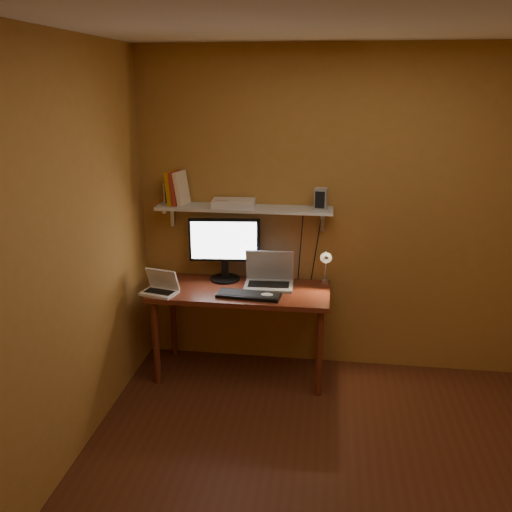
# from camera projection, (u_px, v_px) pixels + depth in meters

# --- Properties ---
(room) EXTENTS (3.44, 3.24, 2.64)m
(room) POSITION_uv_depth(u_px,v_px,m) (355.00, 287.00, 2.80)
(room) COLOR #4F2714
(room) RESTS_ON ground
(desk) EXTENTS (1.40, 0.60, 0.75)m
(desk) POSITION_uv_depth(u_px,v_px,m) (241.00, 299.00, 4.31)
(desk) COLOR maroon
(desk) RESTS_ON ground
(wall_shelf) EXTENTS (1.40, 0.25, 0.21)m
(wall_shelf) POSITION_uv_depth(u_px,v_px,m) (244.00, 209.00, 4.29)
(wall_shelf) COLOR silver
(wall_shelf) RESTS_ON room
(monitor) EXTENTS (0.58, 0.27, 0.52)m
(monitor) POSITION_uv_depth(u_px,v_px,m) (224.00, 246.00, 4.40)
(monitor) COLOR black
(monitor) RESTS_ON desk
(laptop) EXTENTS (0.40, 0.29, 0.28)m
(laptop) POSITION_uv_depth(u_px,v_px,m) (269.00, 276.00, 4.36)
(laptop) COLOR #979A9F
(laptop) RESTS_ON desk
(netbook) EXTENTS (0.30, 0.25, 0.19)m
(netbook) POSITION_uv_depth(u_px,v_px,m) (161.00, 286.00, 4.19)
(netbook) COLOR white
(netbook) RESTS_ON desk
(keyboard) EXTENTS (0.50, 0.21, 0.03)m
(keyboard) POSITION_uv_depth(u_px,v_px,m) (249.00, 295.00, 4.13)
(keyboard) COLOR black
(keyboard) RESTS_ON desk
(mouse) EXTENTS (0.11, 0.07, 0.04)m
(mouse) POSITION_uv_depth(u_px,v_px,m) (267.00, 296.00, 4.10)
(mouse) COLOR white
(mouse) RESTS_ON desk
(desk_lamp) EXTENTS (0.09, 0.23, 0.38)m
(desk_lamp) POSITION_uv_depth(u_px,v_px,m) (326.00, 263.00, 4.26)
(desk_lamp) COLOR silver
(desk_lamp) RESTS_ON desk
(speaker_left) EXTENTS (0.12, 0.12, 0.18)m
(speaker_left) POSITION_uv_depth(u_px,v_px,m) (171.00, 193.00, 4.33)
(speaker_left) COLOR #979A9F
(speaker_left) RESTS_ON wall_shelf
(speaker_right) EXTENTS (0.11, 0.11, 0.17)m
(speaker_right) POSITION_uv_depth(u_px,v_px,m) (321.00, 199.00, 4.17)
(speaker_right) COLOR #979A9F
(speaker_right) RESTS_ON wall_shelf
(books) EXTENTS (0.17, 0.19, 0.27)m
(books) POSITION_uv_depth(u_px,v_px,m) (177.00, 188.00, 4.32)
(books) COLOR #C07F11
(books) RESTS_ON wall_shelf
(shelf_camera) EXTENTS (0.10, 0.05, 0.06)m
(shelf_camera) POSITION_uv_depth(u_px,v_px,m) (221.00, 204.00, 4.23)
(shelf_camera) COLOR silver
(shelf_camera) RESTS_ON wall_shelf
(router) EXTENTS (0.35, 0.25, 0.06)m
(router) POSITION_uv_depth(u_px,v_px,m) (234.00, 203.00, 4.27)
(router) COLOR white
(router) RESTS_ON wall_shelf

